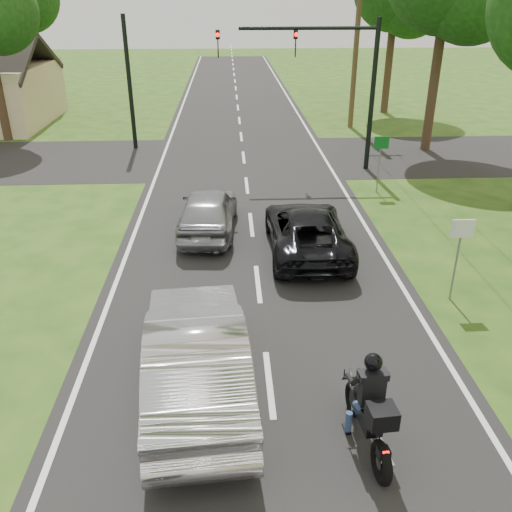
# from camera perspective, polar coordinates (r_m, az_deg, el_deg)

# --- Properties ---
(ground) EXTENTS (140.00, 140.00, 0.00)m
(ground) POSITION_cam_1_polar(r_m,az_deg,el_deg) (10.78, 1.41, -13.29)
(ground) COLOR #234B15
(ground) RESTS_ON ground
(road) EXTENTS (8.00, 100.00, 0.01)m
(road) POSITION_cam_1_polar(r_m,az_deg,el_deg) (19.56, -0.77, 5.58)
(road) COLOR black
(road) RESTS_ON ground
(cross_road) EXTENTS (60.00, 7.00, 0.01)m
(cross_road) POSITION_cam_1_polar(r_m,az_deg,el_deg) (25.26, -1.32, 10.32)
(cross_road) COLOR black
(cross_road) RESTS_ON ground
(motorcycle_rider) EXTENTS (0.63, 2.13, 1.84)m
(motorcycle_rider) POSITION_cam_1_polar(r_m,az_deg,el_deg) (9.27, 11.90, -15.86)
(motorcycle_rider) COLOR black
(motorcycle_rider) RESTS_ON ground
(dark_suv) EXTENTS (2.19, 4.73, 1.31)m
(dark_suv) POSITION_cam_1_polar(r_m,az_deg,el_deg) (15.66, 5.36, 2.72)
(dark_suv) COLOR black
(dark_suv) RESTS_ON road
(silver_sedan) EXTENTS (2.19, 5.22, 1.68)m
(silver_sedan) POSITION_cam_1_polar(r_m,az_deg,el_deg) (10.13, -6.28, -10.31)
(silver_sedan) COLOR #BABABF
(silver_sedan) RESTS_ON road
(silver_suv) EXTENTS (1.98, 4.28, 1.42)m
(silver_suv) POSITION_cam_1_polar(r_m,az_deg,el_deg) (16.97, -5.07, 4.81)
(silver_suv) COLOR #919398
(silver_suv) RESTS_ON road
(traffic_signal) EXTENTS (6.38, 0.44, 6.00)m
(traffic_signal) POSITION_cam_1_polar(r_m,az_deg,el_deg) (22.83, 7.63, 19.01)
(traffic_signal) COLOR black
(traffic_signal) RESTS_ON ground
(signal_pole_far) EXTENTS (0.20, 0.20, 6.00)m
(signal_pole_far) POSITION_cam_1_polar(r_m,az_deg,el_deg) (26.97, -13.16, 17.20)
(signal_pole_far) COLOR black
(signal_pole_far) RESTS_ON ground
(utility_pole_far) EXTENTS (1.60, 0.28, 10.00)m
(utility_pole_far) POSITION_cam_1_polar(r_m,az_deg,el_deg) (31.14, 10.63, 22.38)
(utility_pole_far) COLOR brown
(utility_pole_far) RESTS_ON ground
(sign_white) EXTENTS (0.55, 0.07, 2.12)m
(sign_white) POSITION_cam_1_polar(r_m,az_deg,el_deg) (13.56, 20.72, 1.56)
(sign_white) COLOR slate
(sign_white) RESTS_ON ground
(sign_green) EXTENTS (0.55, 0.07, 2.12)m
(sign_green) POSITION_cam_1_polar(r_m,az_deg,el_deg) (20.76, 12.98, 10.75)
(sign_green) COLOR slate
(sign_green) RESTS_ON ground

